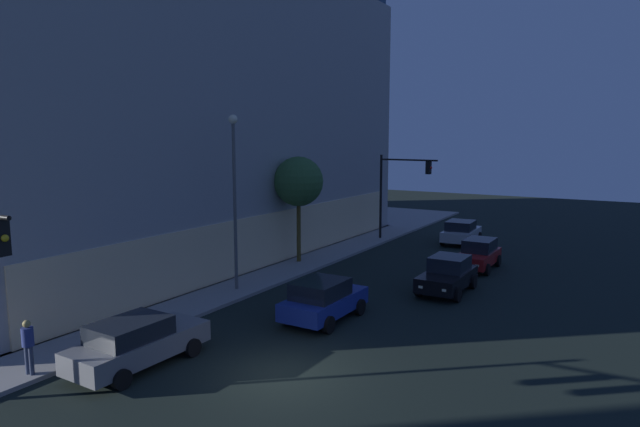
{
  "coord_description": "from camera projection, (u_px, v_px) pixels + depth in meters",
  "views": [
    {
      "loc": [
        -13.59,
        -9.46,
        7.51
      ],
      "look_at": [
        7.18,
        2.92,
        4.16
      ],
      "focal_mm": 30.58,
      "sensor_mm": 36.0,
      "label": 1
    }
  ],
  "objects": [
    {
      "name": "traffic_light_far_corner",
      "position": [
        398.0,
        183.0,
        39.19
      ],
      "size": [
        0.62,
        4.49,
        6.16
      ],
      "color": "black",
      "rests_on": "sidewalk_corner"
    },
    {
      "name": "ground_plane",
      "position": [
        283.0,
        375.0,
        17.4
      ],
      "size": [
        120.0,
        120.0,
        0.0
      ],
      "primitive_type": "plane",
      "color": "black"
    },
    {
      "name": "pedestrian_waiting",
      "position": [
        28.0,
        342.0,
        16.97
      ],
      "size": [
        0.36,
        0.36,
        1.77
      ],
      "color": "#2D3851",
      "rests_on": "sidewalk_corner"
    },
    {
      "name": "car_silver",
      "position": [
        461.0,
        232.0,
        38.9
      ],
      "size": [
        4.42,
        2.37,
        1.69
      ],
      "color": "#B7BABF",
      "rests_on": "ground"
    },
    {
      "name": "car_red",
      "position": [
        478.0,
        254.0,
        31.49
      ],
      "size": [
        4.16,
        1.98,
        1.71
      ],
      "color": "maroon",
      "rests_on": "ground"
    },
    {
      "name": "modern_building",
      "position": [
        97.0,
        102.0,
        38.04
      ],
      "size": [
        34.34,
        29.88,
        20.11
      ],
      "color": "#4C4C51",
      "rests_on": "ground"
    },
    {
      "name": "street_lamp_sidewalk",
      "position": [
        234.0,
        182.0,
        26.14
      ],
      "size": [
        0.44,
        0.44,
        8.47
      ],
      "color": "#5B5B5B",
      "rests_on": "sidewalk_corner"
    },
    {
      "name": "sidewalk_tree",
      "position": [
        298.0,
        182.0,
        32.17
      ],
      "size": [
        2.95,
        2.95,
        6.3
      ],
      "color": "brown",
      "rests_on": "sidewalk_corner"
    },
    {
      "name": "car_black",
      "position": [
        448.0,
        275.0,
        26.7
      ],
      "size": [
        4.29,
        2.11,
        1.75
      ],
      "color": "black",
      "rests_on": "ground"
    },
    {
      "name": "car_grey",
      "position": [
        137.0,
        342.0,
        17.96
      ],
      "size": [
        4.8,
        2.19,
        1.65
      ],
      "color": "slate",
      "rests_on": "ground"
    },
    {
      "name": "car_blue",
      "position": [
        323.0,
        299.0,
        22.54
      ],
      "size": [
        4.27,
        2.23,
        1.74
      ],
      "color": "navy",
      "rests_on": "ground"
    }
  ]
}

